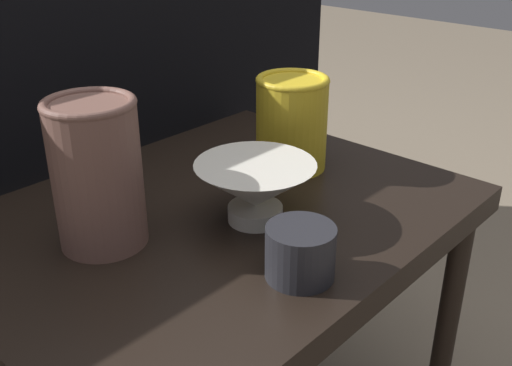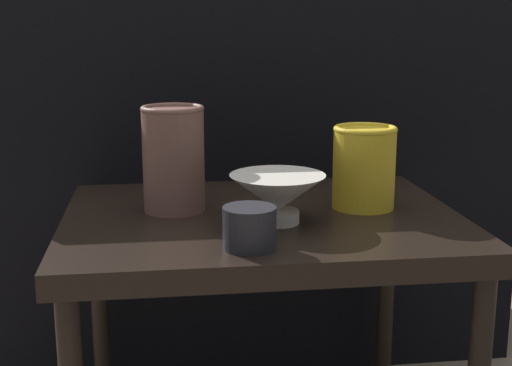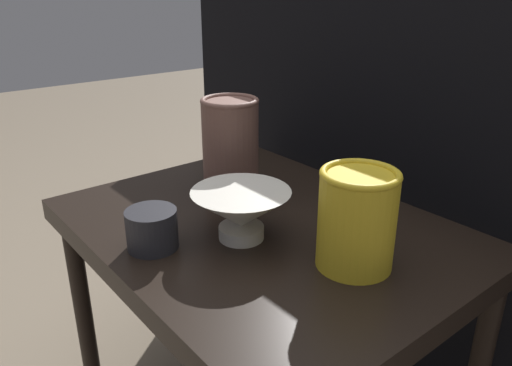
{
  "view_description": "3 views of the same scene",
  "coord_description": "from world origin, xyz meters",
  "views": [
    {
      "loc": [
        -0.51,
        -0.54,
        0.89
      ],
      "look_at": [
        -0.01,
        -0.09,
        0.56
      ],
      "focal_mm": 42.0,
      "sensor_mm": 36.0,
      "label": 1
    },
    {
      "loc": [
        -0.17,
        -1.21,
        0.83
      ],
      "look_at": [
        -0.02,
        -0.08,
        0.56
      ],
      "focal_mm": 50.0,
      "sensor_mm": 36.0,
      "label": 2
    },
    {
      "loc": [
        0.6,
        -0.5,
        0.88
      ],
      "look_at": [
        0.05,
        -0.06,
        0.59
      ],
      "focal_mm": 35.0,
      "sensor_mm": 36.0,
      "label": 3
    }
  ],
  "objects": [
    {
      "name": "couch_backdrop",
      "position": [
        0.0,
        0.57,
        0.45
      ],
      "size": [
        1.32,
        0.5,
        0.89
      ],
      "color": "black",
      "rests_on": "ground_plane"
    },
    {
      "name": "vase_colorful_right",
      "position": [
        0.19,
        0.02,
        0.56
      ],
      "size": [
        0.12,
        0.12,
        0.15
      ],
      "color": "gold",
      "rests_on": "table"
    },
    {
      "name": "bowl",
      "position": [
        0.02,
        -0.06,
        0.53
      ],
      "size": [
        0.16,
        0.16,
        0.08
      ],
      "color": "silver",
      "rests_on": "table"
    },
    {
      "name": "cup",
      "position": [
        -0.05,
        -0.19,
        0.52
      ],
      "size": [
        0.08,
        0.08,
        0.06
      ],
      "color": "#232328",
      "rests_on": "table"
    },
    {
      "name": "vase_textured_left",
      "position": [
        -0.15,
        0.05,
        0.58
      ],
      "size": [
        0.11,
        0.11,
        0.19
      ],
      "color": "brown",
      "rests_on": "table"
    },
    {
      "name": "table",
      "position": [
        0.0,
        0.0,
        0.43
      ],
      "size": [
        0.7,
        0.54,
        0.48
      ],
      "color": "black",
      "rests_on": "ground_plane"
    }
  ]
}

